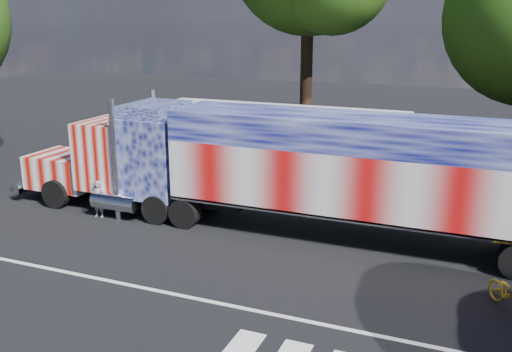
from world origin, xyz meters
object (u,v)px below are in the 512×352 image
at_px(semi_truck, 298,167).
at_px(bicycle, 511,295).
at_px(coach_bus, 280,143).
at_px(woman, 98,199).

relative_size(semi_truck, bicycle, 11.93).
height_order(coach_bus, woman, coach_bus).
relative_size(coach_bus, bicycle, 6.44).
distance_m(semi_truck, bicycle, 8.06).
distance_m(coach_bus, bicycle, 13.95).
xyz_separation_m(coach_bus, woman, (-4.65, -7.68, -1.05)).
bearing_deg(woman, coach_bus, 55.32).
bearing_deg(semi_truck, coach_bus, 115.30).
relative_size(coach_bus, woman, 8.13).
bearing_deg(bicycle, semi_truck, 120.00).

